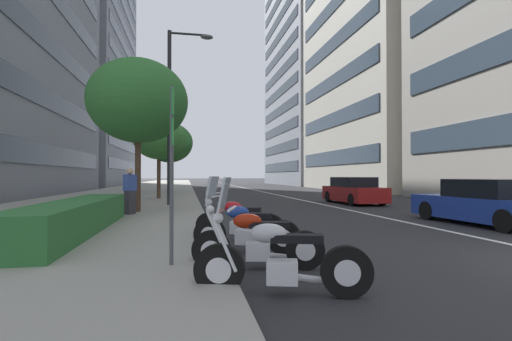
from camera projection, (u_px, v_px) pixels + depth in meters
The scene contains 17 objects.
sidewalk_right_plaza at pixel (141, 191), 33.12m from camera, with size 160.00×9.43×0.15m, color gray.
lane_centre_stripe at pixel (251, 189), 40.06m from camera, with size 110.00×0.16×0.01m, color silver.
motorcycle_mid_row at pixel (279, 261), 4.56m from camera, with size 0.80×2.16×1.48m.
motorcycle_far_end_row at pixel (256, 244), 5.87m from camera, with size 0.70×2.09×1.09m.
motorcycle_second_in_row at pixel (244, 230), 7.14m from camera, with size 1.00×2.00×1.48m.
motorcycle_under_tarp at pixel (237, 221), 8.50m from camera, with size 1.02×1.97×1.47m.
car_following_behind at pixel (485, 204), 11.20m from camera, with size 4.59×2.01×1.39m.
car_far_down_avenue at pixel (353, 191), 19.69m from camera, with size 4.42×1.90×1.41m.
parking_sign_by_curb at pixel (172, 153), 5.58m from camera, with size 0.32×0.06×2.70m.
street_lamp_with_banners at pixel (176, 102), 17.09m from camera, with size 1.26×2.11×8.07m.
clipped_hedge_bed at pixel (76, 217), 8.70m from camera, with size 6.82×1.10×0.74m, color #28602D.
street_tree_mid_sidewalk at pixel (138, 101), 13.80m from camera, with size 3.68×3.68×5.71m.
street_tree_far_plaza at pixel (159, 138), 21.85m from camera, with size 3.02×3.02×4.88m.
street_tree_by_lamp_post at pixel (169, 143), 31.26m from camera, with size 3.96×3.96×5.82m.
pedestrian_on_plaza at pixel (130, 191), 12.84m from camera, with size 0.47×0.45×1.61m.
office_tower_far_left_down_avenue at pixel (328, 79), 63.34m from camera, with size 23.67×17.51×36.30m.
office_tower_behind_plaza at pixel (76, 56), 57.28m from camera, with size 26.73×14.43×40.10m.
Camera 1 is at (-4.49, 6.91, 1.49)m, focal length 25.89 mm.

